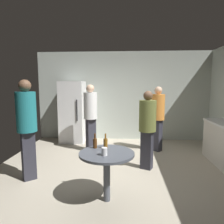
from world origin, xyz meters
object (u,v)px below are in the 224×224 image
refrigerator (73,112)px  person_in_white_shirt (91,113)px  plastic_cup_white (104,152)px  person_in_orange_shirt (158,114)px  beer_bottle_amber (106,143)px  beer_bottle_brown (95,143)px  foreground_table (107,160)px  person_in_olive_shirt (147,124)px  person_in_teal_shirt (27,122)px

refrigerator → person_in_white_shirt: size_ratio=1.05×
plastic_cup_white → person_in_orange_shirt: bearing=66.5°
beer_bottle_amber → beer_bottle_brown: bearing=177.6°
refrigerator → foreground_table: bearing=-67.2°
foreground_table → plastic_cup_white: plastic_cup_white is taller
beer_bottle_brown → person_in_olive_shirt: person_in_olive_shirt is taller
foreground_table → person_in_olive_shirt: bearing=60.2°
person_in_teal_shirt → beer_bottle_amber: bearing=35.2°
refrigerator → plastic_cup_white: refrigerator is taller
person_in_teal_shirt → plastic_cup_white: bearing=24.5°
person_in_orange_shirt → refrigerator: bearing=-62.6°
plastic_cup_white → beer_bottle_amber: bearing=92.8°
beer_bottle_brown → person_in_white_shirt: size_ratio=0.13×
plastic_cup_white → person_in_teal_shirt: 1.64m
person_in_white_shirt → person_in_olive_shirt: 1.69m
person_in_orange_shirt → beer_bottle_amber: bearing=17.1°
foreground_table → beer_bottle_brown: bearing=135.1°
beer_bottle_amber → person_in_teal_shirt: size_ratio=0.13×
beer_bottle_amber → person_in_olive_shirt: person_in_olive_shirt is taller
foreground_table → person_in_orange_shirt: size_ratio=0.48×
foreground_table → person_in_white_shirt: (-0.62, 2.27, 0.37)m
refrigerator → person_in_white_shirt: (0.68, -0.84, 0.10)m
beer_bottle_amber → beer_bottle_brown: size_ratio=1.00×
person_in_white_shirt → refrigerator: bearing=-178.2°
person_in_orange_shirt → person_in_olive_shirt: bearing=26.1°
person_in_white_shirt → person_in_orange_shirt: 1.71m
plastic_cup_white → person_in_teal_shirt: person_in_teal_shirt is taller
beer_bottle_amber → person_in_olive_shirt: size_ratio=0.15×
beer_bottle_brown → person_in_orange_shirt: bearing=59.9°
refrigerator → person_in_teal_shirt: bearing=-93.6°
plastic_cup_white → person_in_teal_shirt: bearing=153.4°
person_in_orange_shirt → person_in_olive_shirt: person_in_orange_shirt is taller
refrigerator → person_in_white_shirt: refrigerator is taller
foreground_table → person_in_white_shirt: person_in_white_shirt is taller
person_in_white_shirt → person_in_orange_shirt: (1.70, 0.13, -0.03)m
plastic_cup_white → person_in_teal_shirt: (-1.45, 0.72, 0.26)m
refrigerator → person_in_orange_shirt: (2.39, -0.71, 0.07)m
beer_bottle_amber → person_in_white_shirt: (-0.59, 2.08, 0.18)m
person_in_olive_shirt → plastic_cup_white: bearing=-3.0°
person_in_orange_shirt → plastic_cup_white: bearing=20.4°
person_in_olive_shirt → refrigerator: bearing=-108.0°
person_in_white_shirt → beer_bottle_brown: bearing=-25.6°
beer_bottle_amber → refrigerator: bearing=113.6°
beer_bottle_amber → person_in_teal_shirt: bearing=164.1°
beer_bottle_brown → foreground_table: bearing=-44.9°
person_in_white_shirt → person_in_orange_shirt: person_in_white_shirt is taller
person_in_teal_shirt → person_in_olive_shirt: (2.17, 0.62, -0.13)m
foreground_table → plastic_cup_white: size_ratio=7.27×
plastic_cup_white → person_in_olive_shirt: 1.53m
beer_bottle_amber → plastic_cup_white: size_ratio=2.09×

